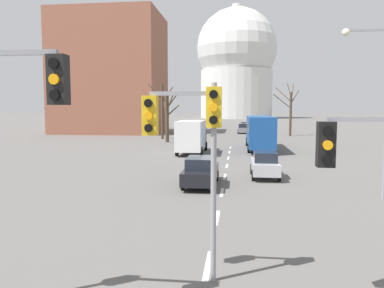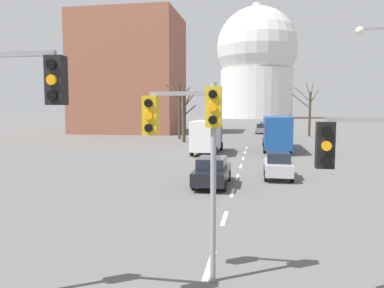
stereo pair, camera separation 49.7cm
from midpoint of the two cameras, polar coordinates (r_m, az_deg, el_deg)
lane_stripe_1 at (r=10.71m, az=4.11°, el=-17.96°), size 0.16×2.00×0.01m
lane_stripe_2 at (r=14.94m, az=5.94°, el=-11.16°), size 0.16×2.00×0.01m
lane_stripe_3 at (r=19.29m, az=6.92°, el=-7.38°), size 0.16×2.00×0.01m
lane_stripe_4 at (r=23.69m, az=7.53°, el=-5.00°), size 0.16×2.00×0.01m
lane_stripe_5 at (r=28.13m, az=7.94°, el=-3.37°), size 0.16×2.00×0.01m
lane_stripe_6 at (r=32.58m, az=8.24°, el=-2.18°), size 0.16×2.00×0.01m
lane_stripe_7 at (r=37.05m, az=8.47°, el=-1.28°), size 0.16×2.00×0.01m
lane_stripe_8 at (r=41.52m, az=8.65°, el=-0.57°), size 0.16×2.00×0.01m
traffic_signal_centre_tall at (r=9.00m, az=1.43°, el=1.78°), size 1.91×0.34×4.86m
traffic_signal_near_right at (r=8.53m, az=27.44°, el=-2.13°), size 1.84×0.34×4.28m
sedan_near_left at (r=20.85m, az=3.79°, el=-4.17°), size 1.82×4.58×1.59m
sedan_near_right at (r=81.62m, az=10.94°, el=2.79°), size 1.71×4.38×1.44m
sedan_mid_centre at (r=65.84m, az=10.74°, el=2.31°), size 1.97×3.90×1.72m
sedan_far_left at (r=23.60m, az=13.57°, el=-3.14°), size 1.68×3.85×1.62m
sedan_far_right at (r=55.63m, az=12.19°, el=1.71°), size 1.82×4.10×1.67m
city_bus at (r=39.78m, az=13.06°, el=2.05°), size 2.66×10.80×3.48m
delivery_truck at (r=35.78m, az=2.73°, el=1.27°), size 2.44×7.20×3.14m
bare_tree_left_near at (r=47.99m, az=-0.89°, el=4.29°), size 2.24×2.90×6.44m
bare_tree_right_near at (r=61.23m, az=17.64°, el=5.00°), size 4.29×3.18×8.37m
bare_tree_left_far at (r=53.16m, az=-1.71°, el=5.28°), size 3.91×2.48×7.76m
capitol_dome at (r=179.39m, az=9.91°, el=12.06°), size 36.99×36.99×52.25m
apartment_block_left at (r=69.34m, az=-9.28°, el=10.40°), size 18.00×14.00×20.86m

